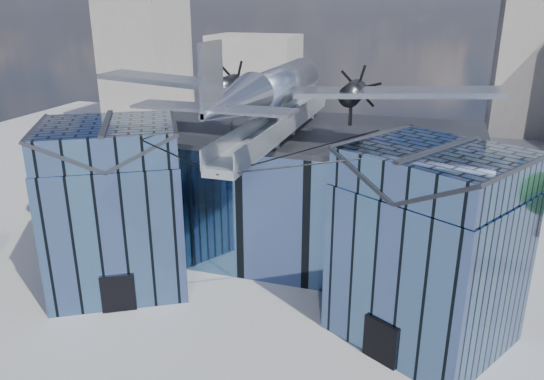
% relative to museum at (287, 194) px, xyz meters
% --- Properties ---
extents(ground_plane, '(120.00, 120.00, 0.00)m').
position_rel_museum_xyz_m(ground_plane, '(-0.00, -5.82, -5.54)').
color(ground_plane, gray).
extents(museum, '(32.88, 24.50, 17.60)m').
position_rel_museum_xyz_m(museum, '(0.00, 0.00, 0.00)').
color(museum, '#45628E').
rests_on(museum, ground).
extents(bg_towers, '(77.00, 24.50, 26.00)m').
position_rel_museum_xyz_m(bg_towers, '(1.45, 44.67, 4.47)').
color(bg_towers, gray).
rests_on(bg_towers, ground).
extents(tree_side_w, '(3.24, 3.24, 4.94)m').
position_rel_museum_xyz_m(tree_side_w, '(-23.74, 1.90, -2.19)').
color(tree_side_w, '#342015').
rests_on(tree_side_w, ground).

